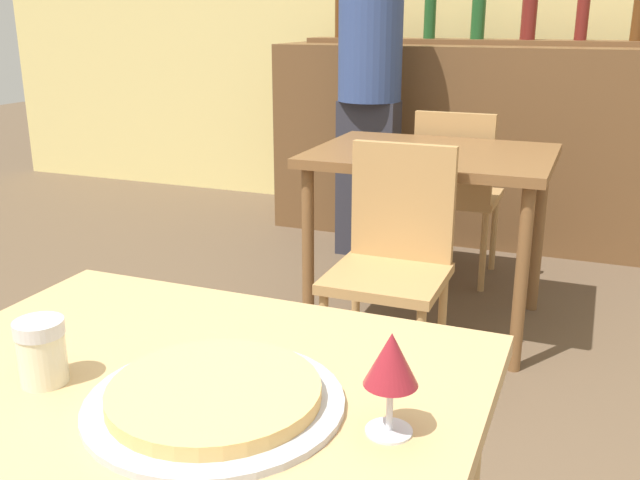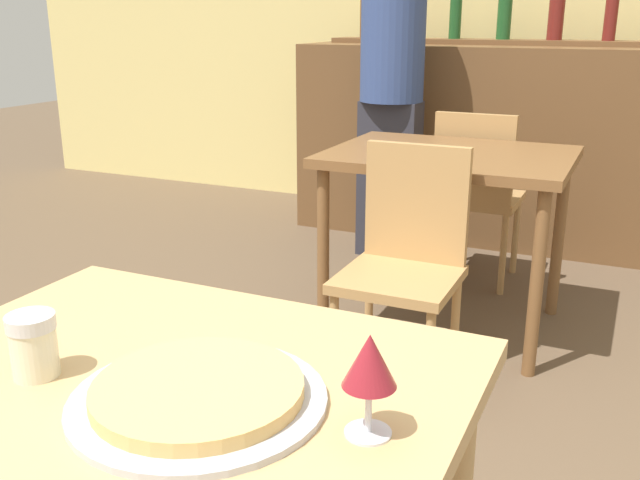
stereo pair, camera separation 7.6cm
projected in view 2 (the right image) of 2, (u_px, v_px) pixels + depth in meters
The scene contains 10 objects.
dining_table_near at pixel (158, 427), 1.20m from camera, with size 1.00×0.83×0.72m.
dining_table_far at pixel (449, 175), 2.96m from camera, with size 0.98×0.76×0.77m.
bar_counter at pixel (515, 146), 4.20m from camera, with size 2.60×0.56×1.14m.
bar_back_shelf at pixel (527, 32), 4.13m from camera, with size 2.39×0.24×0.35m.
chair_far_side_front at pixel (406, 252), 2.53m from camera, with size 0.40×0.40×0.87m.
chair_far_side_back at pixel (476, 187), 3.49m from camera, with size 0.40×0.40×0.87m.
pizza_tray at pixel (198, 394), 1.12m from camera, with size 0.41×0.41×0.04m.
cheese_shaker at pixel (33, 345), 1.19m from camera, with size 0.08×0.08×0.11m.
person_standing at pixel (392, 78), 3.80m from camera, with size 0.34×0.34×1.81m.
wine_glass at pixel (370, 364), 1.01m from camera, with size 0.08×0.08×0.16m.
Camera 2 is at (0.69, -0.84, 1.30)m, focal length 40.00 mm.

